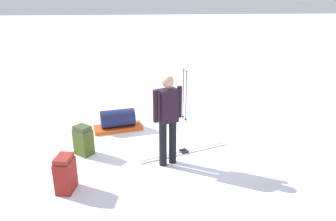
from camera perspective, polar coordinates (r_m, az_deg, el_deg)
ground_plane at (r=6.97m, az=0.00°, el=-5.41°), size 80.00×80.00×0.00m
skier_standing at (r=5.70m, az=-0.05°, el=-0.98°), size 0.34×0.53×1.70m
ski_pair_near at (r=6.49m, az=2.82°, el=-7.35°), size 0.80×1.84×0.05m
backpack_large_dark at (r=6.52m, az=-14.77°, el=-5.17°), size 0.41×0.42×0.60m
backpack_bright at (r=5.47m, az=-17.75°, el=-10.63°), size 0.41×0.31×0.61m
ski_poles_planted_near at (r=7.82m, az=2.98°, el=3.16°), size 0.23×0.12×1.29m
gear_sled at (r=7.52m, az=-8.89°, el=-1.78°), size 0.66×1.17×0.49m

